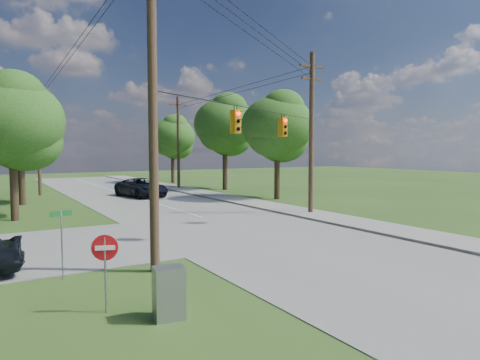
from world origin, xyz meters
TOP-DOWN VIEW (x-y plane):
  - ground at (0.00, 0.00)m, footprint 140.00×140.00m
  - main_road at (2.00, 5.00)m, footprint 10.00×100.00m
  - sidewalk_east at (8.70, 5.00)m, footprint 2.60×100.00m
  - pole_sw at (-4.60, 0.40)m, footprint 2.00×0.32m
  - pole_ne at (8.90, 8.00)m, footprint 2.00×0.32m
  - pole_north_e at (8.90, 30.00)m, footprint 2.00×0.32m
  - pole_north_w at (-5.00, 30.00)m, footprint 2.00×0.32m
  - power_lines at (1.50, 11.54)m, footprint 13.93×29.62m
  - traffic_signals at (2.55, 4.43)m, footprint 4.91×3.27m
  - tree_w_near at (-8.00, 15.00)m, footprint 6.00×6.00m
  - tree_w_mid at (-7.00, 23.00)m, footprint 6.40×6.40m
  - tree_e_near at (12.00, 16.00)m, footprint 6.20×6.20m
  - tree_e_mid at (12.50, 26.00)m, footprint 6.60×6.60m
  - tree_e_far at (11.50, 38.00)m, footprint 5.80×5.80m
  - car_main_north at (2.57, 23.62)m, footprint 3.76×6.33m
  - control_cabinet at (-5.76, -3.78)m, footprint 0.80×0.62m
  - do_not_enter_sign at (-6.99, -2.52)m, footprint 0.65×0.27m
  - street_name_sign at (-7.49, 1.00)m, footprint 0.67×0.17m

SIDE VIEW (x-z plane):
  - ground at x=0.00m, z-range 0.00..0.00m
  - main_road at x=2.00m, z-range 0.00..0.03m
  - sidewalk_east at x=8.70m, z-range 0.00..0.12m
  - control_cabinet at x=-5.76m, z-range 0.00..1.33m
  - car_main_north at x=2.57m, z-range 0.03..1.68m
  - street_name_sign at x=-7.49m, z-range 0.35..2.61m
  - do_not_enter_sign at x=-6.99m, z-range 0.49..2.53m
  - pole_north_e at x=8.90m, z-range 0.13..10.13m
  - pole_north_w at x=-5.00m, z-range 0.13..10.13m
  - pole_ne at x=8.90m, z-range 0.22..10.72m
  - traffic_signals at x=2.55m, z-range 4.97..6.02m
  - tree_e_far at x=11.50m, z-range 1.76..10.08m
  - tree_w_near at x=-8.00m, z-range 1.72..10.12m
  - pole_sw at x=-4.60m, z-range 0.23..12.23m
  - tree_e_near at x=12.00m, z-range 1.85..10.66m
  - tree_w_mid at x=-7.00m, z-range 1.97..11.19m
  - tree_e_mid at x=12.50m, z-range 2.09..11.73m
  - power_lines at x=1.50m, z-range 6.69..11.62m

